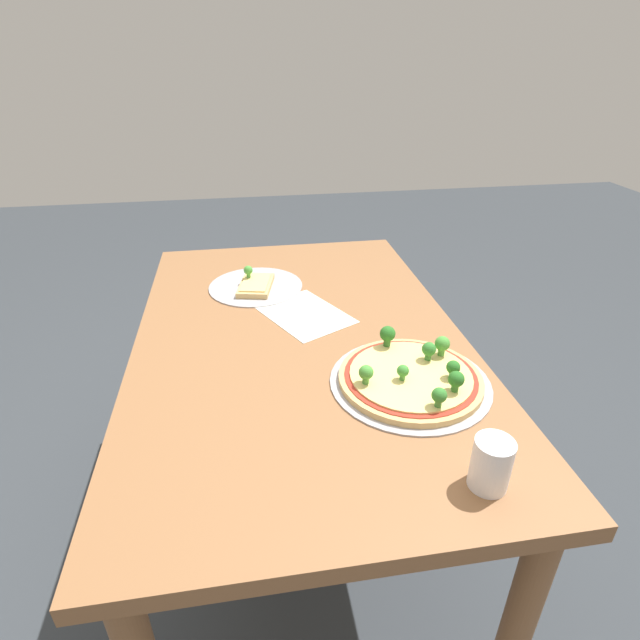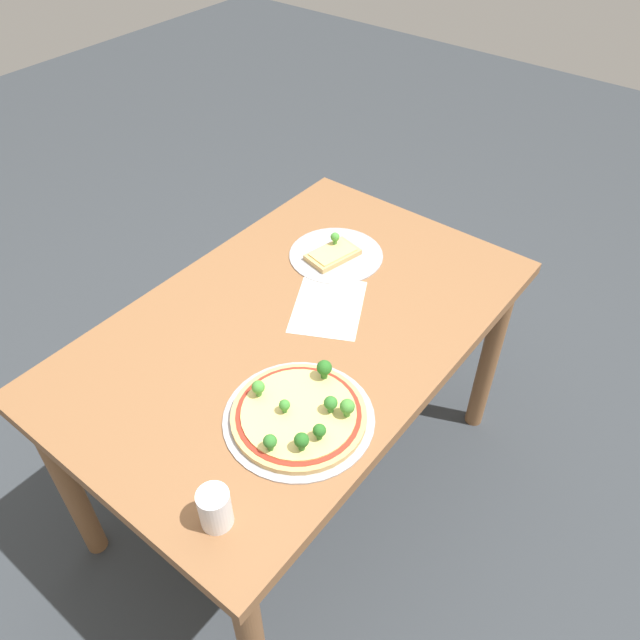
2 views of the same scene
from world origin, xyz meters
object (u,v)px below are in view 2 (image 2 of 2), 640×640
(pizza_tray_slice, at_px, (335,254))
(drinking_cup, at_px, (215,508))
(dining_table, at_px, (297,348))
(pizza_tray_whole, at_px, (300,414))

(pizza_tray_slice, xyz_separation_m, drinking_cup, (0.82, 0.34, 0.04))
(dining_table, height_order, pizza_tray_slice, pizza_tray_slice)
(dining_table, relative_size, pizza_tray_slice, 4.60)
(dining_table, xyz_separation_m, drinking_cup, (0.53, 0.24, 0.14))
(drinking_cup, bearing_deg, pizza_tray_whole, -173.54)
(dining_table, distance_m, drinking_cup, 0.60)
(dining_table, bearing_deg, pizza_tray_slice, -161.93)
(pizza_tray_whole, height_order, drinking_cup, drinking_cup)
(pizza_tray_slice, relative_size, drinking_cup, 3.03)
(pizza_tray_whole, xyz_separation_m, pizza_tray_slice, (-0.53, -0.30, -0.01))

